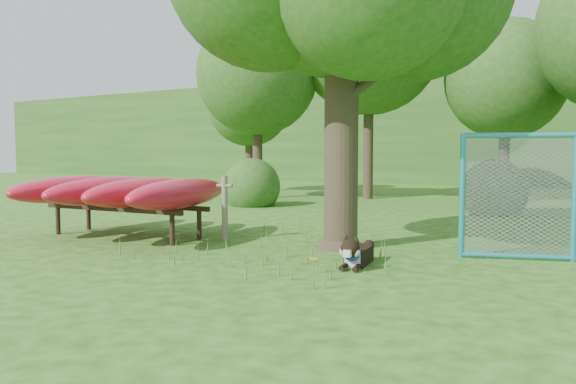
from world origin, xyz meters
The scene contains 13 objects.
ground centered at (0.00, 0.00, 0.00)m, with size 80.00×80.00×0.00m, color #235410.
wooden_post centered at (-1.41, 1.51, 0.65)m, with size 0.34×0.13×1.24m.
kayak_rack centered at (-3.34, 0.83, 0.91)m, with size 4.15×3.68×1.19m.
husky_dog centered at (1.78, 0.53, 0.19)m, with size 0.44×1.20×0.53m.
fence_section centered at (4.46, 2.61, 0.99)m, with size 3.22×1.22×3.30m.
wildflower_clump centered at (1.48, -0.21, 0.18)m, with size 0.11×0.09×0.23m.
bg_tree_a centered at (-6.50, 10.00, 4.48)m, with size 4.40×4.40×6.70m.
bg_tree_b centered at (-3.00, 12.00, 5.61)m, with size 5.20×5.20×8.22m.
bg_tree_c centered at (1.50, 13.00, 4.11)m, with size 4.00×4.00×6.12m.
bg_tree_f centered at (-9.00, 13.00, 3.73)m, with size 3.60×3.60×5.55m.
shrub_left centered at (-5.00, 7.50, 0.00)m, with size 1.80×1.80×1.80m, color #254F19.
shrub_mid centered at (2.00, 9.00, 0.00)m, with size 1.80×1.80×1.80m, color #254F19.
wooded_hillside centered at (0.00, 28.00, 3.00)m, with size 80.00×12.00×6.00m, color #254F19.
Camera 1 is at (5.18, -6.92, 1.67)m, focal length 35.00 mm.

